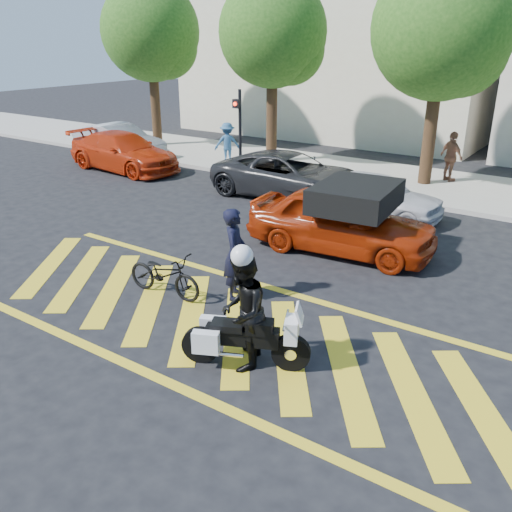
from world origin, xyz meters
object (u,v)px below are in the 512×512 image
Objects in this scene: officer_bike at (235,254)px; police_motorcycle at (243,338)px; parked_far_left at (119,142)px; parked_mid_left at (290,175)px; officer_moto at (243,312)px; parked_left at (124,152)px; red_convertible at (341,221)px; bicycle at (164,274)px; parked_mid_right at (376,195)px.

officer_bike is 2.57m from police_motorcycle.
officer_bike is 0.43× the size of parked_far_left.
parked_mid_left is at bearing 91.84° from police_motorcycle.
parked_left is at bearing -150.51° from officer_moto.
red_convertible is (0.63, 3.58, -0.17)m from officer_bike.
officer_moto reaches higher than parked_far_left.
police_motorcycle is 10.11m from parked_mid_left.
officer_bike is 0.96× the size of police_motorcycle.
officer_bike is 12.39m from parked_left.
police_motorcycle is at bearing -125.17° from parked_far_left.
parked_left is at bearing 47.53° from bicycle.
parked_mid_right is at bearing -86.85° from parked_left.
parked_mid_left is at bearing -83.84° from parked_left.
parked_mid_left is (-3.57, 3.49, -0.06)m from red_convertible.
officer_bike reaches higher than police_motorcycle.
parked_mid_right is at bearing -95.53° from parked_far_left.
parked_mid_left is 3.23m from parked_mid_right.
parked_mid_left reaches higher than parked_mid_right.
parked_mid_left is (-4.52, 9.01, -0.24)m from officer_moto.
parked_left reaches higher than parked_mid_left.
parked_left reaches higher than bicycle.
police_motorcycle is at bearing -175.57° from red_convertible.
parked_far_left is 0.89× the size of parked_left.
police_motorcycle is at bearing -168.88° from officer_bike.
officer_moto is 0.42× the size of red_convertible.
officer_moto reaches higher than red_convertible.
police_motorcycle is 8.74m from parked_mid_right.
parked_left is 0.96× the size of parked_mid_left.
parked_far_left is 1.14× the size of parked_mid_right.
parked_far_left is at bearing 119.16° from police_motorcycle.
red_convertible reaches higher than parked_mid_left.
red_convertible is 11.50m from parked_left.
parked_far_left is (-13.80, 10.01, 0.23)m from police_motorcycle.
red_convertible reaches higher than parked_left.
police_motorcycle is 1.02× the size of officer_moto.
officer_bike is at bearing -119.43° from parked_left.
parked_left is at bearing 91.09° from parked_mid_left.
officer_bike is 2.51m from officer_moto.
officer_moto is at bearing -116.01° from bicycle.
parked_mid_right is at bearing -98.93° from parked_mid_left.
officer_moto is 8.72m from parked_mid_right.
parked_left is (-12.04, 8.63, 0.22)m from police_motorcycle.
bicycle is at bearing 92.78° from officer_bike.
officer_moto reaches higher than parked_left.
officer_moto is (-0.02, 0.01, 0.47)m from police_motorcycle.
bicycle is 0.46× the size of parked_mid_right.
bicycle is 11.81m from parked_left.
parked_left is at bearing 29.31° from officer_bike.
officer_bike reaches higher than red_convertible.
bicycle is at bearing -137.44° from officer_moto.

